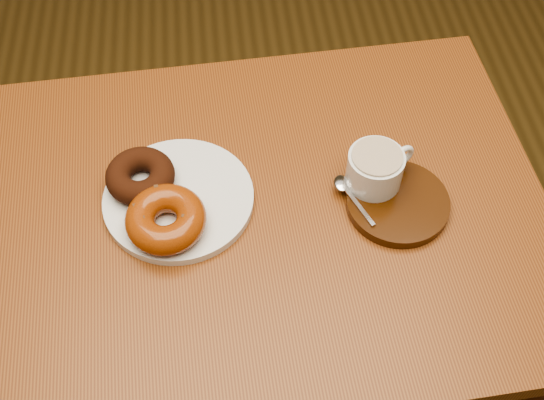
{
  "coord_description": "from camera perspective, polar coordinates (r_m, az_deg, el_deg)",
  "views": [
    {
      "loc": [
        0.03,
        -0.75,
        1.58
      ],
      "look_at": [
        0.08,
        -0.19,
        0.8
      ],
      "focal_mm": 45.0,
      "sensor_mm": 36.0,
      "label": 1
    }
  ],
  "objects": [
    {
      "name": "donut_cinnamon",
      "position": [
        0.99,
        -10.96,
        1.98
      ],
      "size": [
        0.11,
        0.11,
        0.04
      ],
      "primitive_type": "torus",
      "rotation": [
        0.0,
        0.0,
        0.17
      ],
      "color": "black",
      "rests_on": "donut_plate"
    },
    {
      "name": "donut_plate",
      "position": [
        0.98,
        -7.81,
        0.1
      ],
      "size": [
        0.24,
        0.24,
        0.01
      ],
      "primitive_type": "cylinder",
      "rotation": [
        0.0,
        0.0,
        -0.1
      ],
      "color": "silver",
      "rests_on": "cafe_table"
    },
    {
      "name": "ground",
      "position": [
        1.74,
        -3.47,
        -10.89
      ],
      "size": [
        6.0,
        6.0,
        0.0
      ],
      "primitive_type": "plane",
      "color": "#503A19",
      "rests_on": "ground"
    },
    {
      "name": "teaspoon",
      "position": [
        0.98,
        6.11,
        1.04
      ],
      "size": [
        0.05,
        0.09,
        0.01
      ],
      "rotation": [
        0.0,
        0.0,
        0.4
      ],
      "color": "silver",
      "rests_on": "saucer"
    },
    {
      "name": "donut_caramel",
      "position": [
        0.93,
        -8.88,
        -1.59
      ],
      "size": [
        0.13,
        0.13,
        0.04
      ],
      "rotation": [
        0.0,
        0.0,
        -0.14
      ],
      "color": "#893A0E",
      "rests_on": "donut_plate"
    },
    {
      "name": "saucer",
      "position": [
        0.99,
        10.46,
        -0.24
      ],
      "size": [
        0.17,
        0.17,
        0.02
      ],
      "primitive_type": "cylinder",
      "rotation": [
        0.0,
        0.0,
        -0.2
      ],
      "color": "#311706",
      "rests_on": "cafe_table"
    },
    {
      "name": "cafe_table",
      "position": [
        1.08,
        -1.06,
        -4.62
      ],
      "size": [
        0.86,
        0.67,
        0.78
      ],
      "rotation": [
        0.0,
        0.0,
        0.05
      ],
      "color": "brown",
      "rests_on": "ground"
    },
    {
      "name": "coffee_cup",
      "position": [
        0.97,
        8.68,
        2.67
      ],
      "size": [
        0.1,
        0.08,
        0.06
      ],
      "rotation": [
        0.0,
        0.0,
        0.39
      ],
      "color": "silver",
      "rests_on": "saucer"
    }
  ]
}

